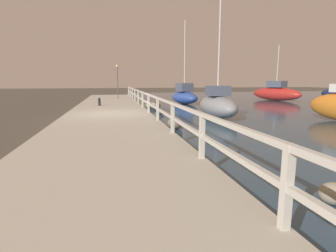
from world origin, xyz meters
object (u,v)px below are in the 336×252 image
sailboat_blue (184,96)px  sailboat_red (276,93)px  dock_lamp (117,75)px  mooring_bollard (99,102)px  sailboat_gray (217,105)px

sailboat_blue → sailboat_red: 10.17m
dock_lamp → sailboat_blue: bearing=-23.0°
sailboat_red → mooring_bollard: bearing=-179.7°
sailboat_blue → sailboat_gray: (-0.52, -8.45, 0.01)m
dock_lamp → sailboat_blue: 6.21m
sailboat_gray → mooring_bollard: bearing=145.8°
mooring_bollard → sailboat_gray: bearing=-35.1°
dock_lamp → sailboat_gray: (4.97, -10.79, -1.73)m
dock_lamp → sailboat_gray: bearing=-65.3°
sailboat_gray → sailboat_blue: bearing=87.4°
mooring_bollard → sailboat_gray: size_ratio=0.07×
mooring_bollard → dock_lamp: dock_lamp is taller
mooring_bollard → dock_lamp: (1.34, 6.35, 1.80)m
dock_lamp → sailboat_blue: sailboat_blue is taller
sailboat_gray → sailboat_red: 14.75m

